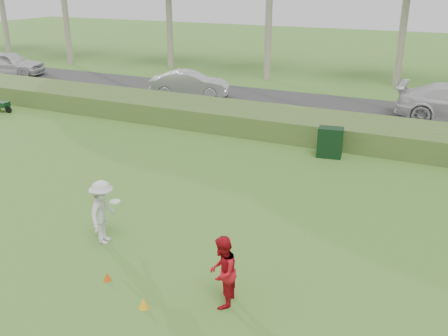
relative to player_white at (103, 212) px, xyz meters
The scene contains 11 objects.
ground 2.31m from the player_white, 26.99° to the right, with size 120.00×120.00×0.00m, color #3C7025.
reed_strip 11.20m from the player_white, 80.15° to the left, with size 80.00×3.00×0.90m, color #436227.
park_road 16.16m from the player_white, 83.19° to the left, with size 80.00×6.00×0.06m, color #2D2D2D.
player_white is the anchor object (origin of this frame).
player_red 3.98m from the player_white, 15.34° to the right, with size 0.75×0.59×1.55m, color #B50F1A.
cone_orange 1.95m from the player_white, 50.63° to the right, with size 0.18×0.18×0.20m, color #DE520B.
cone_yellow 3.15m from the player_white, 37.41° to the right, with size 0.22×0.22×0.24m, color yellow.
utility_cabinet 9.55m from the player_white, 68.50° to the left, with size 0.91×0.57×1.14m, color black.
wheelbarrow 15.46m from the player_white, 147.40° to the left, with size 1.08×0.61×0.52m.
car_left 25.65m from the player_white, 142.66° to the left, with size 1.90×4.73×1.61m, color silver.
car_mid 16.43m from the player_white, 111.83° to the left, with size 1.50×4.30×1.42m, color silver.
Camera 1 is at (5.71, -7.86, 6.35)m, focal length 40.00 mm.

